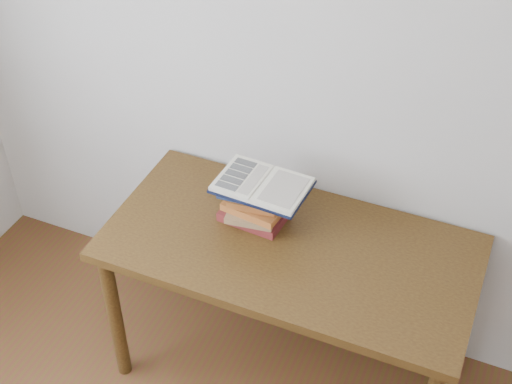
% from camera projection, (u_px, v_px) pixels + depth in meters
% --- Properties ---
extents(desk, '(1.41, 0.70, 0.76)m').
position_uv_depth(desk, '(289.00, 263.00, 2.75)').
color(desk, '#4F3713').
rests_on(desk, ground).
extents(book_stack, '(0.27, 0.21, 0.18)m').
position_uv_depth(book_stack, '(254.00, 202.00, 2.74)').
color(book_stack, maroon).
rests_on(book_stack, desk).
extents(open_book, '(0.35, 0.26, 0.03)m').
position_uv_depth(open_book, '(262.00, 185.00, 2.65)').
color(open_book, black).
rests_on(open_book, book_stack).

